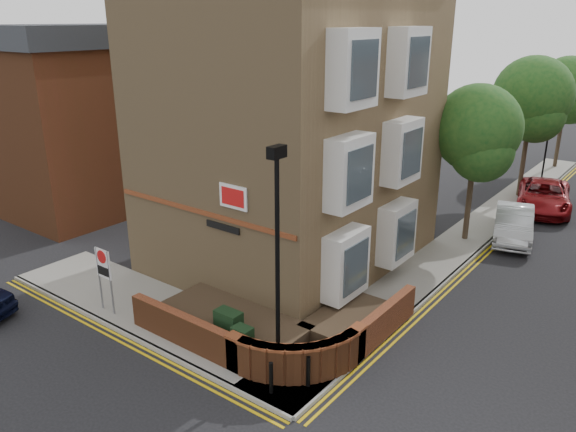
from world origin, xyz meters
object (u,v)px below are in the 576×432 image
(utility_cabinet_large, at_px, (229,330))
(silver_car_near, at_px, (513,224))
(lamppost, at_px, (277,265))
(zone_sign, at_px, (104,269))

(utility_cabinet_large, relative_size, silver_car_near, 0.27)
(lamppost, relative_size, silver_car_near, 1.42)
(lamppost, xyz_separation_m, silver_car_near, (2.00, 14.23, -2.61))
(lamppost, relative_size, utility_cabinet_large, 5.25)
(zone_sign, relative_size, silver_car_near, 0.50)
(lamppost, distance_m, silver_car_near, 14.61)
(lamppost, height_order, silver_car_near, lamppost)
(silver_car_near, bearing_deg, zone_sign, -135.62)
(lamppost, height_order, zone_sign, lamppost)
(utility_cabinet_large, xyz_separation_m, zone_sign, (-4.70, -0.80, 0.92))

